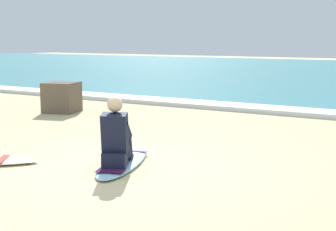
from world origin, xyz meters
name	(u,v)px	position (x,y,z in m)	size (l,w,h in m)	color
ground_plane	(113,169)	(0.00, 0.00, 0.00)	(80.00, 80.00, 0.00)	beige
breaking_foam	(271,110)	(0.00, 6.35, 0.06)	(80.00, 0.90, 0.11)	white
surfboard_main	(123,162)	(-0.05, 0.31, 0.04)	(1.21, 2.05, 0.08)	#9ED1E5
surfer_seated	(116,139)	(0.05, 0.01, 0.44)	(0.60, 0.77, 0.95)	black
shoreline_rock	(62,97)	(-4.35, 3.66, 0.36)	(0.75, 0.74, 0.73)	brown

